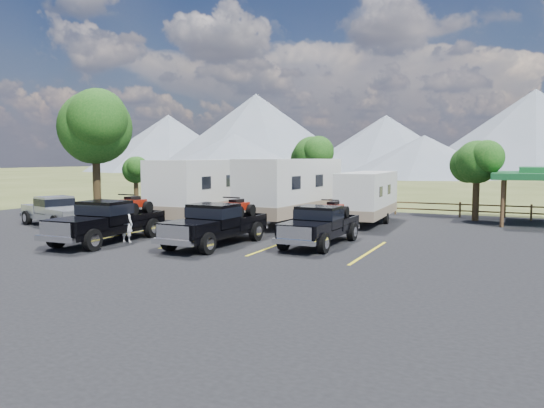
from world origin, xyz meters
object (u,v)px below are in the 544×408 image
at_px(trailer_center, 291,190).
at_px(pickup_silver, 56,211).
at_px(tree_big_nw, 95,128).
at_px(person_a, 126,224).
at_px(rig_right, 321,224).
at_px(rig_center, 217,223).
at_px(person_b, 103,217).
at_px(trailer_left, 203,190).
at_px(trailer_right, 368,197).
at_px(rig_left, 109,220).

xyz_separation_m(trailer_center, pickup_silver, (-11.15, -6.41, -1.06)).
bearing_deg(tree_big_nw, person_a, -40.51).
height_order(rig_right, trailer_center, trailer_center).
relative_size(rig_center, pickup_silver, 1.06).
bearing_deg(pickup_silver, rig_center, 99.07).
relative_size(person_a, person_b, 0.93).
bearing_deg(tree_big_nw, trailer_left, 4.30).
distance_m(rig_center, trailer_left, 8.19).
height_order(tree_big_nw, trailer_right, tree_big_nw).
height_order(trailer_right, person_a, trailer_right).
relative_size(trailer_center, person_b, 6.16).
distance_m(rig_center, pickup_silver, 11.29).
bearing_deg(person_a, tree_big_nw, -52.99).
bearing_deg(trailer_right, trailer_left, -161.25).
height_order(rig_center, person_a, rig_center).
distance_m(tree_big_nw, trailer_left, 8.29).
relative_size(rig_right, person_b, 3.31).
distance_m(rig_right, person_a, 8.48).
bearing_deg(pickup_silver, person_a, 86.70).
height_order(rig_left, trailer_center, trailer_center).
distance_m(rig_left, person_a, 0.83).
height_order(rig_right, pickup_silver, rig_right).
relative_size(trailer_left, trailer_center, 0.98).
relative_size(rig_left, trailer_center, 0.59).
relative_size(rig_left, rig_right, 1.10).
relative_size(rig_center, person_b, 3.54).
distance_m(rig_right, person_b, 10.54).
bearing_deg(pickup_silver, person_b, 90.23).
bearing_deg(tree_big_nw, rig_left, -44.21).
height_order(tree_big_nw, trailer_center, tree_big_nw).
bearing_deg(tree_big_nw, pickup_silver, -75.95).
xyz_separation_m(trailer_center, trailer_right, (3.92, 1.74, -0.39)).
bearing_deg(trailer_center, rig_left, -112.70).
distance_m(rig_left, person_b, 2.28).
bearing_deg(person_a, trailer_left, -96.01).
bearing_deg(trailer_left, tree_big_nw, -179.68).
relative_size(rig_center, rig_right, 1.07).
relative_size(trailer_right, pickup_silver, 1.47).
relative_size(tree_big_nw, trailer_left, 0.76).
relative_size(rig_center, trailer_left, 0.58).
height_order(rig_center, person_b, rig_center).
distance_m(rig_center, rig_right, 4.42).
xyz_separation_m(rig_right, trailer_right, (-0.07, 7.95, 0.62)).
xyz_separation_m(tree_big_nw, trailer_right, (16.13, 3.88, -4.04)).
xyz_separation_m(rig_center, person_b, (-6.42, 0.23, -0.10)).
height_order(rig_center, trailer_left, trailer_left).
height_order(rig_center, rig_right, rig_center).
distance_m(pickup_silver, person_a, 7.72).
bearing_deg(rig_left, person_b, 136.56).
distance_m(trailer_left, person_b, 6.61).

